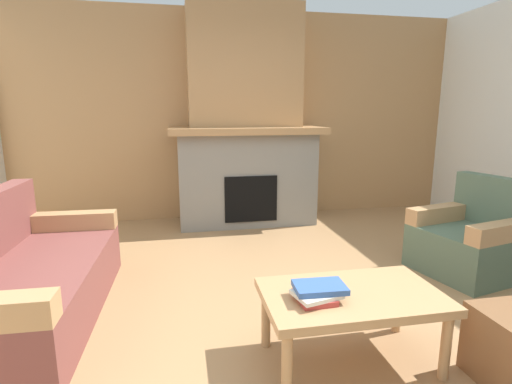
% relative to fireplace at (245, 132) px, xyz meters
% --- Properties ---
extents(ground, '(9.00, 9.00, 0.00)m').
position_rel_fireplace_xyz_m(ground, '(0.00, -2.62, -1.16)').
color(ground, '#9E754C').
extents(wall_back_wood_panel, '(6.00, 0.12, 2.70)m').
position_rel_fireplace_xyz_m(wall_back_wood_panel, '(0.00, 0.38, 0.19)').
color(wall_back_wood_panel, '#A87A4C').
rests_on(wall_back_wood_panel, ground).
extents(fireplace, '(1.90, 0.82, 2.70)m').
position_rel_fireplace_xyz_m(fireplace, '(0.00, 0.00, 0.00)').
color(fireplace, gray).
rests_on(fireplace, ground).
extents(couch, '(0.88, 1.82, 0.85)m').
position_rel_fireplace_xyz_m(couch, '(-1.91, -2.18, -0.88)').
color(couch, brown).
rests_on(couch, ground).
extents(armchair, '(0.91, 0.91, 0.85)m').
position_rel_fireplace_xyz_m(armchair, '(1.70, -2.04, -0.87)').
color(armchair, '#4C604C').
rests_on(armchair, ground).
extents(coffee_table, '(1.00, 0.60, 0.43)m').
position_rel_fireplace_xyz_m(coffee_table, '(0.09, -3.05, -0.79)').
color(coffee_table, tan).
rests_on(coffee_table, ground).
extents(book_stack_near_edge, '(0.30, 0.24, 0.08)m').
position_rel_fireplace_xyz_m(book_stack_near_edge, '(-0.13, -3.09, -0.69)').
color(book_stack_near_edge, '#B23833').
rests_on(book_stack_near_edge, coffee_table).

